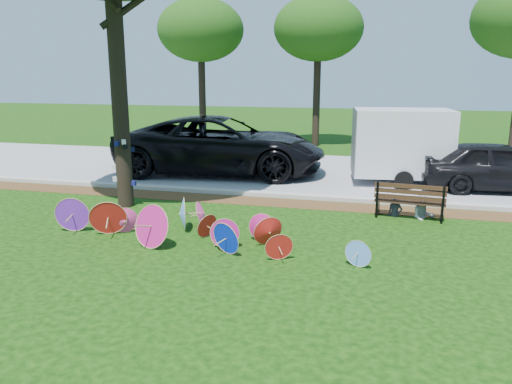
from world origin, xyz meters
TOP-DOWN VIEW (x-y plane):
  - ground at (0.00, 0.00)m, footprint 90.00×90.00m
  - mulch_strip at (0.00, 4.50)m, footprint 90.00×1.00m
  - curb at (0.00, 5.20)m, footprint 90.00×0.30m
  - street at (0.00, 9.35)m, footprint 90.00×8.00m
  - parasol_pile at (-1.01, 0.69)m, footprint 7.37×2.35m
  - black_van at (-2.41, 8.26)m, footprint 7.93×4.25m
  - dark_pickup at (6.95, 7.66)m, footprint 4.81×2.24m
  - cargo_trailer at (3.99, 8.16)m, footprint 3.33×2.32m
  - park_bench at (4.13, 3.85)m, footprint 1.85×0.85m
  - person_left at (3.78, 3.90)m, footprint 0.39×0.27m
  - person_right at (4.48, 3.90)m, footprint 0.69×0.60m
  - bg_trees at (0.96, 15.43)m, footprint 19.10×6.83m

SIDE VIEW (x-z plane):
  - ground at x=0.00m, z-range 0.00..0.00m
  - mulch_strip at x=0.00m, z-range 0.00..0.01m
  - street at x=0.00m, z-range 0.00..0.01m
  - curb at x=0.00m, z-range 0.00..0.12m
  - parasol_pile at x=-1.01m, z-range -0.10..0.87m
  - park_bench at x=4.13m, z-range 0.00..0.93m
  - person_left at x=3.78m, z-range 0.00..1.04m
  - person_right at x=4.48m, z-range 0.00..1.21m
  - dark_pickup at x=6.95m, z-range 0.00..1.59m
  - black_van at x=-2.41m, z-range 0.00..2.12m
  - cargo_trailer at x=3.99m, z-range 0.00..2.79m
  - bg_trees at x=0.96m, z-range 2.07..9.47m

